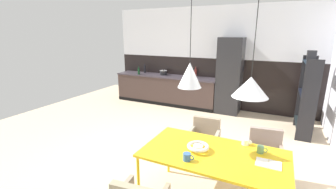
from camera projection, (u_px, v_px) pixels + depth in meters
ground_plane at (155, 156)px, 4.19m from camera, size 8.92×8.92×0.00m
back_wall_splashback_dark at (209, 82)px, 6.93m from camera, size 6.12×0.12×1.45m
back_wall_panel_upper at (212, 33)px, 6.55m from camera, size 6.12×0.12×1.45m
kitchen_counter at (166, 89)px, 7.24m from camera, size 3.26×0.63×0.89m
refrigerator_column at (230, 76)px, 6.26m from camera, size 0.63×0.60×2.06m
dining_table at (214, 156)px, 2.81m from camera, size 1.73×0.94×0.75m
armchair_head_of_table at (265, 150)px, 3.37m from camera, size 0.54×0.53×0.79m
armchair_near_window at (205, 135)px, 3.88m from camera, size 0.52×0.50×0.77m
fruit_bowl at (198, 147)px, 2.84m from camera, size 0.27×0.27×0.08m
open_book at (268, 164)px, 2.55m from camera, size 0.27×0.19×0.02m
mug_short_terracotta at (261, 150)px, 2.78m from camera, size 0.12×0.08×0.09m
mug_glass_clear at (187, 157)px, 2.62m from camera, size 0.13×0.09×0.09m
mug_wide_latte at (246, 142)px, 2.99m from camera, size 0.13×0.09×0.08m
cooking_pot at (163, 73)px, 7.21m from camera, size 0.23×0.23×0.17m
bottle_spice_small at (139, 71)px, 7.30m from camera, size 0.07×0.07×0.25m
bottle_oil_tall at (145, 69)px, 7.59m from camera, size 0.06×0.06×0.29m
bottle_vinegar_dark at (196, 73)px, 6.87m from camera, size 0.07×0.07×0.30m
open_shelf_unit at (307, 94)px, 4.90m from camera, size 0.30×0.92×1.80m
pendant_lamp_over_table_near at (190, 75)px, 2.71m from camera, size 0.28×0.28×1.32m
pendant_lamp_over_table_far at (251, 87)px, 2.45m from camera, size 0.39×0.39×1.36m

